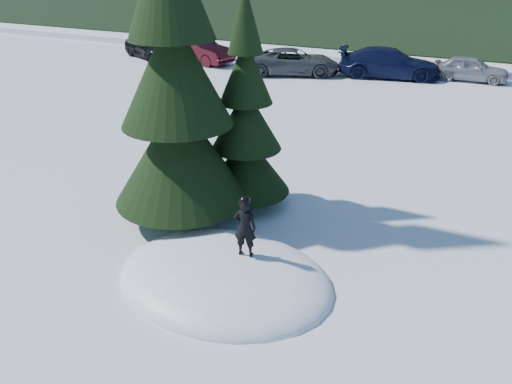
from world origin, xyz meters
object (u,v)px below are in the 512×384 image
at_px(spruce_tall, 176,85).
at_px(child_skier, 245,227).
at_px(car_0, 148,47).
at_px(car_4, 471,69).
at_px(car_3, 389,63).
at_px(car_1, 197,50).
at_px(car_2, 294,62).
at_px(spruce_short, 246,127).

distance_m(spruce_tall, child_skier, 3.63).
distance_m(car_0, car_4, 19.10).
bearing_deg(car_3, spruce_tall, 166.30).
xyz_separation_m(car_1, car_2, (6.45, -0.35, -0.08)).
xyz_separation_m(child_skier, car_1, (-13.10, 18.28, -0.32)).
relative_size(car_0, car_1, 0.85).
relative_size(spruce_short, car_4, 1.45).
height_order(car_0, car_4, car_0).
height_order(spruce_tall, spruce_short, spruce_tall).
xyz_separation_m(child_skier, car_4, (2.08, 20.69, -0.46)).
height_order(car_1, car_4, car_1).
bearing_deg(car_1, car_2, -84.65).
height_order(spruce_tall, car_0, spruce_tall).
height_order(car_2, car_4, car_2).
relative_size(spruce_tall, car_0, 2.16).
distance_m(spruce_tall, car_2, 17.22).
bearing_deg(car_4, car_2, 106.02).
bearing_deg(car_2, car_1, 64.24).
distance_m(spruce_tall, spruce_short, 2.11).
bearing_deg(car_2, car_3, -94.07).
bearing_deg(car_3, car_4, -85.62).
relative_size(child_skier, car_0, 0.31).
height_order(child_skier, car_1, child_skier).
bearing_deg(car_3, car_0, 82.97).
bearing_deg(car_0, spruce_tall, -116.18).
relative_size(car_2, car_4, 1.35).
xyz_separation_m(spruce_short, car_2, (-5.17, 15.10, -1.41)).
height_order(car_2, car_3, car_3).
height_order(child_skier, car_0, child_skier).
height_order(spruce_short, child_skier, spruce_short).
relative_size(car_1, car_2, 0.94).
xyz_separation_m(spruce_tall, car_1, (-10.62, 16.85, -2.55)).
xyz_separation_m(spruce_short, child_skier, (1.48, -2.84, -1.01)).
bearing_deg(car_3, spruce_short, 169.57).
distance_m(spruce_tall, car_0, 22.34).
xyz_separation_m(car_0, car_3, (15.02, 1.23, 0.09)).
relative_size(car_0, car_3, 0.76).
distance_m(spruce_short, car_2, 16.02).
bearing_deg(spruce_short, car_3, 91.28).
distance_m(spruce_short, car_4, 18.26).
xyz_separation_m(spruce_tall, car_4, (4.57, 19.25, -2.69)).
relative_size(spruce_tall, spruce_short, 1.60).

